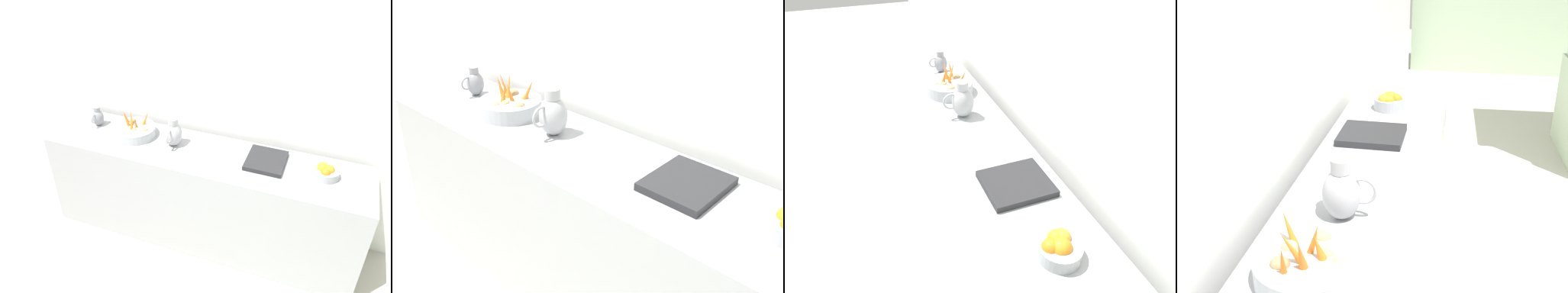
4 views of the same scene
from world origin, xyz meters
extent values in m
cube|color=white|center=(-1.95, 0.23, 1.50)|extent=(0.10, 8.88, 3.00)
cube|color=#9EA0A5|center=(-1.54, -0.27, 0.46)|extent=(0.61, 2.72, 0.93)
cylinder|color=#ADAFB5|center=(-1.58, -0.91, 0.97)|extent=(0.36, 0.36, 0.09)
torus|color=#ADAFB5|center=(-1.58, -0.91, 0.93)|extent=(0.21, 0.21, 0.01)
cone|color=orange|center=(-1.61, -0.96, 1.06)|extent=(0.10, 0.08, 0.16)
cone|color=orange|center=(-1.54, -0.92, 1.05)|extent=(0.06, 0.04, 0.12)
cone|color=orange|center=(-1.57, -0.89, 1.06)|extent=(0.07, 0.03, 0.14)
cone|color=orange|center=(-1.62, -1.02, 1.06)|extent=(0.05, 0.08, 0.15)
cone|color=orange|center=(-1.66, -0.85, 1.06)|extent=(0.09, 0.07, 0.14)
cone|color=orange|center=(-1.58, -0.99, 1.06)|extent=(0.04, 0.08, 0.16)
ellipsoid|color=tan|center=(-1.48, -0.92, 1.01)|extent=(0.05, 0.04, 0.04)
ellipsoid|color=tan|center=(-1.53, -0.89, 1.01)|extent=(0.05, 0.04, 0.04)
ellipsoid|color=#9E7F56|center=(-1.65, -0.97, 1.02)|extent=(0.06, 0.06, 0.05)
ellipsoid|color=tan|center=(-1.66, -0.88, 1.02)|extent=(0.06, 0.05, 0.05)
ellipsoid|color=tan|center=(-1.56, -0.80, 1.01)|extent=(0.06, 0.05, 0.04)
cylinder|color=#9EA0A5|center=(-1.57, 0.71, 0.96)|extent=(0.19, 0.19, 0.07)
sphere|color=orange|center=(-1.60, 0.68, 0.99)|extent=(0.08, 0.08, 0.08)
sphere|color=orange|center=(-1.57, 0.72, 0.99)|extent=(0.08, 0.08, 0.08)
sphere|color=orange|center=(-1.53, 0.70, 0.99)|extent=(0.07, 0.07, 0.07)
sphere|color=orange|center=(-1.57, 0.72, 0.99)|extent=(0.08, 0.08, 0.08)
sphere|color=orange|center=(-1.57, 0.67, 0.99)|extent=(0.08, 0.08, 0.08)
ellipsoid|color=#A3A3A8|center=(-1.56, -0.54, 1.03)|extent=(0.15, 0.15, 0.21)
cylinder|color=#A3A3A8|center=(-1.56, -0.54, 1.15)|extent=(0.08, 0.08, 0.06)
torus|color=#A3A3A8|center=(-1.48, -0.54, 1.05)|extent=(0.11, 0.01, 0.11)
cube|color=#232326|center=(-1.59, 0.25, 0.94)|extent=(0.34, 0.30, 0.04)
camera|label=1|loc=(0.94, 0.64, 2.74)|focal=35.74mm
camera|label=2|loc=(-0.11, 1.05, 1.98)|focal=41.88mm
camera|label=3|loc=(-0.93, 1.49, 2.16)|focal=32.64mm
camera|label=4|loc=(-1.15, -2.14, 1.98)|focal=45.70mm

